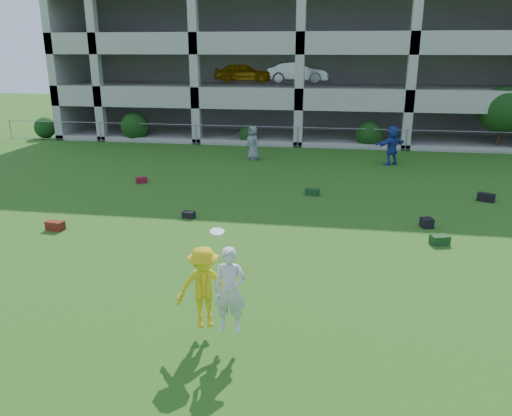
% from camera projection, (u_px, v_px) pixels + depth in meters
% --- Properties ---
extents(ground, '(100.00, 100.00, 0.00)m').
position_uv_depth(ground, '(226.00, 311.00, 10.75)').
color(ground, '#235114').
rests_on(ground, ground).
extents(bystander_c, '(0.99, 0.97, 1.72)m').
position_uv_depth(bystander_c, '(253.00, 143.00, 25.18)').
color(bystander_c, slate).
rests_on(bystander_c, ground).
extents(bystander_d, '(1.74, 1.50, 1.89)m').
position_uv_depth(bystander_d, '(392.00, 145.00, 24.10)').
color(bystander_d, '#204097').
rests_on(bystander_d, ground).
extents(bag_red_a, '(0.59, 0.38, 0.28)m').
position_uv_depth(bag_red_a, '(55.00, 226.00, 15.54)').
color(bag_red_a, '#531A0E').
rests_on(bag_red_a, ground).
extents(bag_black_b, '(0.44, 0.33, 0.22)m').
position_uv_depth(bag_black_b, '(189.00, 215.00, 16.66)').
color(bag_black_b, black).
rests_on(bag_black_b, ground).
extents(bag_green_c, '(0.58, 0.49, 0.26)m').
position_uv_depth(bag_green_c, '(440.00, 240.00, 14.42)').
color(bag_green_c, '#143513').
rests_on(bag_green_c, ground).
extents(crate_d, '(0.42, 0.42, 0.30)m').
position_uv_depth(crate_d, '(427.00, 223.00, 15.77)').
color(crate_d, black).
rests_on(crate_d, ground).
extents(bag_black_e, '(0.67, 0.52, 0.30)m').
position_uv_depth(bag_black_e, '(486.00, 197.00, 18.46)').
color(bag_black_e, black).
rests_on(bag_black_e, ground).
extents(bag_red_f, '(0.53, 0.48, 0.24)m').
position_uv_depth(bag_red_f, '(141.00, 180.00, 21.02)').
color(bag_red_f, maroon).
rests_on(bag_red_f, ground).
extents(bag_green_g, '(0.57, 0.44, 0.25)m').
position_uv_depth(bag_green_g, '(312.00, 192.00, 19.26)').
color(bag_green_g, '#153B16').
rests_on(bag_green_g, ground).
extents(frisbee_contest, '(1.47, 0.94, 1.98)m').
position_uv_depth(frisbee_contest, '(211.00, 288.00, 9.38)').
color(frisbee_contest, yellow).
rests_on(frisbee_contest, ground).
extents(parking_garage, '(30.00, 14.00, 12.00)m').
position_uv_depth(parking_garage, '(310.00, 40.00, 34.97)').
color(parking_garage, '#9E998C').
rests_on(parking_garage, ground).
extents(fence, '(36.06, 0.06, 1.20)m').
position_uv_depth(fence, '(298.00, 137.00, 28.43)').
color(fence, gray).
rests_on(fence, ground).
extents(shrub_row, '(34.38, 2.52, 3.50)m').
position_uv_depth(shrub_row, '(380.00, 121.00, 28.12)').
color(shrub_row, '#163D11').
rests_on(shrub_row, ground).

